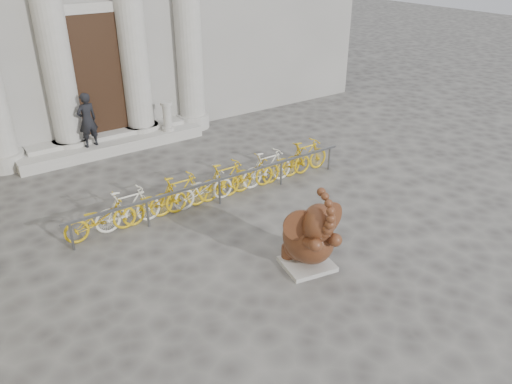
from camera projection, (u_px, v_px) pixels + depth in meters
ground at (290, 303)px, 9.55m from camera, size 80.00×80.00×0.00m
entrance_steps at (113, 144)px, 16.34m from camera, size 6.00×1.20×0.36m
elephant_statue at (309, 238)px, 10.26m from camera, size 1.33×1.57×2.02m
bike_rack at (214, 183)px, 13.04m from camera, size 8.01×0.53×1.00m
pedestrian at (87, 120)px, 15.33m from camera, size 0.69×0.52×1.71m
balustrade_post at (167, 117)px, 16.77m from camera, size 0.41×0.41×1.00m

